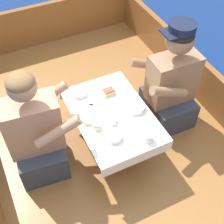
% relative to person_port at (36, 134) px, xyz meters
% --- Properties ---
extents(ground_plane, '(60.00, 60.00, 0.00)m').
position_rel_person_port_xyz_m(ground_plane, '(0.58, -0.17, -0.70)').
color(ground_plane, navy).
extents(boat_deck, '(2.10, 3.66, 0.32)m').
position_rel_person_port_xyz_m(boat_deck, '(0.58, -0.17, -0.54)').
color(boat_deck, brown).
rests_on(boat_deck, ground_plane).
extents(gunwale_starboard, '(0.06, 3.66, 0.41)m').
position_rel_person_port_xyz_m(gunwale_starboard, '(1.60, -0.17, -0.17)').
color(gunwale_starboard, brown).
rests_on(gunwale_starboard, boat_deck).
extents(bow_coaming, '(1.98, 0.06, 0.47)m').
position_rel_person_port_xyz_m(bow_coaming, '(0.58, 1.63, -0.14)').
color(bow_coaming, brown).
rests_on(bow_coaming, boat_deck).
extents(cockpit_table, '(0.57, 0.85, 0.40)m').
position_rel_person_port_xyz_m(cockpit_table, '(0.58, -0.08, -0.02)').
color(cockpit_table, '#B2B2B7').
rests_on(cockpit_table, boat_deck).
extents(person_port, '(0.55, 0.49, 0.95)m').
position_rel_person_port_xyz_m(person_port, '(0.00, 0.00, 0.00)').
color(person_port, '#333847').
rests_on(person_port, boat_deck).
extents(person_starboard, '(0.53, 0.45, 0.99)m').
position_rel_person_port_xyz_m(person_starboard, '(1.17, -0.01, 0.03)').
color(person_starboard, '#333847').
rests_on(person_starboard, boat_deck).
extents(plate_sandwich, '(0.22, 0.22, 0.01)m').
position_rel_person_port_xyz_m(plate_sandwich, '(0.65, 0.12, 0.03)').
color(plate_sandwich, white).
rests_on(plate_sandwich, cockpit_table).
extents(plate_bread, '(0.15, 0.15, 0.01)m').
position_rel_person_port_xyz_m(plate_bread, '(0.65, -0.27, 0.03)').
color(plate_bread, white).
rests_on(plate_bread, cockpit_table).
extents(sandwich, '(0.10, 0.07, 0.05)m').
position_rel_person_port_xyz_m(sandwich, '(0.65, 0.12, 0.05)').
color(sandwich, '#E0BC7F').
rests_on(sandwich, plate_sandwich).
extents(bowl_port_near, '(0.13, 0.13, 0.04)m').
position_rel_person_port_xyz_m(bowl_port_near, '(0.44, 0.24, 0.04)').
color(bowl_port_near, white).
rests_on(bowl_port_near, cockpit_table).
extents(bowl_starboard_near, '(0.12, 0.12, 0.04)m').
position_rel_person_port_xyz_m(bowl_starboard_near, '(0.49, -0.30, 0.04)').
color(bowl_starboard_near, white).
rests_on(bowl_starboard_near, cockpit_table).
extents(bowl_center_far, '(0.11, 0.11, 0.04)m').
position_rel_person_port_xyz_m(bowl_center_far, '(0.39, -0.06, 0.04)').
color(bowl_center_far, white).
rests_on(bowl_center_far, cockpit_table).
extents(bowl_port_far, '(0.15, 0.15, 0.04)m').
position_rel_person_port_xyz_m(bowl_port_far, '(0.77, -0.11, 0.04)').
color(bowl_port_far, white).
rests_on(bowl_port_far, cockpit_table).
extents(coffee_cup_port, '(0.10, 0.07, 0.05)m').
position_rel_person_port_xyz_m(coffee_cup_port, '(0.55, -0.15, 0.05)').
color(coffee_cup_port, white).
rests_on(coffee_cup_port, cockpit_table).
extents(coffee_cup_starboard, '(0.10, 0.07, 0.07)m').
position_rel_person_port_xyz_m(coffee_cup_starboard, '(0.71, -0.42, 0.05)').
color(coffee_cup_starboard, white).
rests_on(coffee_cup_starboard, cockpit_table).
extents(tin_can, '(0.07, 0.07, 0.05)m').
position_rel_person_port_xyz_m(tin_can, '(0.42, -0.16, 0.05)').
color(tin_can, silver).
rests_on(tin_can, cockpit_table).
extents(utensil_knife_port, '(0.07, 0.16, 0.00)m').
position_rel_person_port_xyz_m(utensil_knife_port, '(0.70, -0.02, 0.02)').
color(utensil_knife_port, silver).
rests_on(utensil_knife_port, cockpit_table).
extents(utensil_spoon_port, '(0.15, 0.11, 0.01)m').
position_rel_person_port_xyz_m(utensil_spoon_port, '(0.37, -0.26, 0.02)').
color(utensil_spoon_port, silver).
rests_on(utensil_spoon_port, cockpit_table).
extents(utensil_spoon_starboard, '(0.06, 0.17, 0.01)m').
position_rel_person_port_xyz_m(utensil_spoon_starboard, '(0.49, -0.01, 0.02)').
color(utensil_spoon_starboard, silver).
rests_on(utensil_spoon_starboard, cockpit_table).
extents(utensil_spoon_center, '(0.11, 0.15, 0.01)m').
position_rel_person_port_xyz_m(utensil_spoon_center, '(0.36, 0.16, 0.02)').
color(utensil_spoon_center, silver).
rests_on(utensil_spoon_center, cockpit_table).
extents(utensil_knife_starboard, '(0.11, 0.15, 0.00)m').
position_rel_person_port_xyz_m(utensil_knife_starboard, '(0.44, -0.42, 0.02)').
color(utensil_knife_starboard, silver).
rests_on(utensil_knife_starboard, cockpit_table).
extents(utensil_fork_port, '(0.13, 0.13, 0.00)m').
position_rel_person_port_xyz_m(utensil_fork_port, '(0.51, 0.04, 0.02)').
color(utensil_fork_port, silver).
rests_on(utensil_fork_port, cockpit_table).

